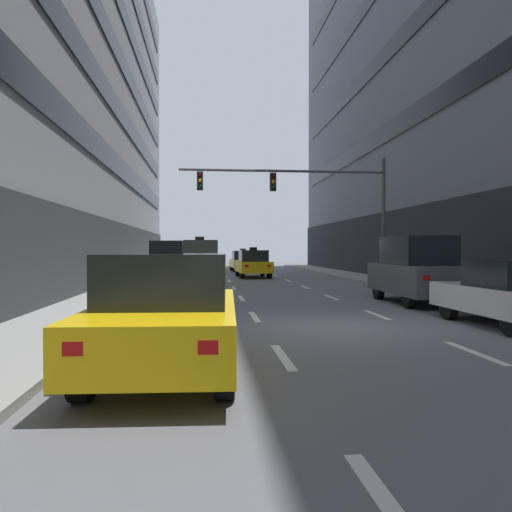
% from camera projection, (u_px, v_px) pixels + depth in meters
% --- Properties ---
extents(ground_plane, '(120.00, 120.00, 0.00)m').
position_uv_depth(ground_plane, '(335.00, 327.00, 11.52)').
color(ground_plane, slate).
extents(sidewalk_left, '(2.59, 80.00, 0.14)m').
position_uv_depth(sidewalk_left, '(50.00, 329.00, 10.89)').
color(sidewalk_left, gray).
rests_on(sidewalk_left, ground).
extents(lane_stripe_l1_s3, '(0.16, 2.00, 0.01)m').
position_uv_depth(lane_stripe_l1_s3, '(283.00, 357.00, 8.37)').
color(lane_stripe_l1_s3, silver).
rests_on(lane_stripe_l1_s3, ground).
extents(lane_stripe_l1_s4, '(0.16, 2.00, 0.01)m').
position_uv_depth(lane_stripe_l1_s4, '(254.00, 316.00, 13.34)').
color(lane_stripe_l1_s4, silver).
rests_on(lane_stripe_l1_s4, ground).
extents(lane_stripe_l1_s5, '(0.16, 2.00, 0.01)m').
position_uv_depth(lane_stripe_l1_s5, '(241.00, 298.00, 18.32)').
color(lane_stripe_l1_s5, silver).
rests_on(lane_stripe_l1_s5, ground).
extents(lane_stripe_l1_s6, '(0.16, 2.00, 0.01)m').
position_uv_depth(lane_stripe_l1_s6, '(234.00, 288.00, 23.29)').
color(lane_stripe_l1_s6, silver).
rests_on(lane_stripe_l1_s6, ground).
extents(lane_stripe_l1_s7, '(0.16, 2.00, 0.01)m').
position_uv_depth(lane_stripe_l1_s7, '(229.00, 281.00, 28.27)').
color(lane_stripe_l1_s7, silver).
rests_on(lane_stripe_l1_s7, ground).
extents(lane_stripe_l1_s8, '(0.16, 2.00, 0.01)m').
position_uv_depth(lane_stripe_l1_s8, '(225.00, 276.00, 33.24)').
color(lane_stripe_l1_s8, silver).
rests_on(lane_stripe_l1_s8, ground).
extents(lane_stripe_l1_s9, '(0.16, 2.00, 0.01)m').
position_uv_depth(lane_stripe_l1_s9, '(223.00, 272.00, 38.21)').
color(lane_stripe_l1_s9, silver).
rests_on(lane_stripe_l1_s9, ground).
extents(lane_stripe_l1_s10, '(0.16, 2.00, 0.01)m').
position_uv_depth(lane_stripe_l1_s10, '(221.00, 270.00, 43.19)').
color(lane_stripe_l1_s10, silver).
rests_on(lane_stripe_l1_s10, ground).
extents(lane_stripe_l2_s3, '(0.16, 2.00, 0.01)m').
position_uv_depth(lane_stripe_l2_s3, '(475.00, 353.00, 8.70)').
color(lane_stripe_l2_s3, silver).
rests_on(lane_stripe_l2_s3, ground).
extents(lane_stripe_l2_s4, '(0.16, 2.00, 0.01)m').
position_uv_depth(lane_stripe_l2_s4, '(377.00, 315.00, 13.68)').
color(lane_stripe_l2_s4, silver).
rests_on(lane_stripe_l2_s4, ground).
extents(lane_stripe_l2_s5, '(0.16, 2.00, 0.01)m').
position_uv_depth(lane_stripe_l2_s5, '(331.00, 297.00, 18.65)').
color(lane_stripe_l2_s5, silver).
rests_on(lane_stripe_l2_s5, ground).
extents(lane_stripe_l2_s6, '(0.16, 2.00, 0.01)m').
position_uv_depth(lane_stripe_l2_s6, '(305.00, 287.00, 23.63)').
color(lane_stripe_l2_s6, silver).
rests_on(lane_stripe_l2_s6, ground).
extents(lane_stripe_l2_s7, '(0.16, 2.00, 0.01)m').
position_uv_depth(lane_stripe_l2_s7, '(288.00, 280.00, 28.60)').
color(lane_stripe_l2_s7, silver).
rests_on(lane_stripe_l2_s7, ground).
extents(lane_stripe_l2_s8, '(0.16, 2.00, 0.01)m').
position_uv_depth(lane_stripe_l2_s8, '(276.00, 276.00, 33.58)').
color(lane_stripe_l2_s8, silver).
rests_on(lane_stripe_l2_s8, ground).
extents(lane_stripe_l2_s9, '(0.16, 2.00, 0.01)m').
position_uv_depth(lane_stripe_l2_s9, '(267.00, 272.00, 38.55)').
color(lane_stripe_l2_s9, silver).
rests_on(lane_stripe_l2_s9, ground).
extents(lane_stripe_l2_s10, '(0.16, 2.00, 0.01)m').
position_uv_depth(lane_stripe_l2_s10, '(260.00, 270.00, 43.53)').
color(lane_stripe_l2_s10, silver).
rests_on(lane_stripe_l2_s10, ground).
extents(taxi_driving_0, '(2.15, 4.73, 1.93)m').
position_uv_depth(taxi_driving_0, '(168.00, 314.00, 7.32)').
color(taxi_driving_0, black).
rests_on(taxi_driving_0, ground).
extents(taxi_driving_1, '(2.11, 4.69, 1.92)m').
position_uv_depth(taxi_driving_1, '(253.00, 264.00, 31.83)').
color(taxi_driving_1, black).
rests_on(taxi_driving_1, ground).
extents(taxi_driving_2, '(2.16, 4.74, 2.45)m').
position_uv_depth(taxi_driving_2, '(200.00, 262.00, 25.93)').
color(taxi_driving_2, black).
rests_on(taxi_driving_2, ground).
extents(taxi_driving_3, '(2.03, 4.49, 1.84)m').
position_uv_depth(taxi_driving_3, '(243.00, 261.00, 40.39)').
color(taxi_driving_3, black).
rests_on(taxi_driving_3, ground).
extents(car_driving_4, '(1.90, 4.51, 1.69)m').
position_uv_depth(car_driving_4, '(196.00, 274.00, 19.41)').
color(car_driving_4, black).
rests_on(car_driving_4, ground).
extents(car_parked_1, '(1.88, 4.26, 1.58)m').
position_uv_depth(car_parked_1, '(509.00, 294.00, 11.56)').
color(car_parked_1, black).
rests_on(car_parked_1, ground).
extents(car_parked_2, '(2.01, 4.64, 2.23)m').
position_uv_depth(car_parked_2, '(417.00, 270.00, 16.63)').
color(car_parked_2, black).
rests_on(car_parked_2, ground).
extents(traffic_signal_0, '(9.78, 0.35, 6.01)m').
position_uv_depth(traffic_signal_0, '(311.00, 195.00, 23.47)').
color(traffic_signal_0, '#4C4C51').
rests_on(traffic_signal_0, sidewalk_right).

